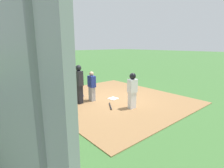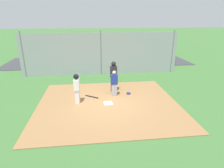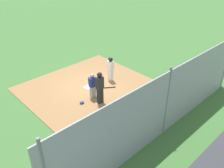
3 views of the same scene
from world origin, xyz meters
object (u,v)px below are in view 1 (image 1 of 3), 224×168
Objects in this scene: catcher_mask at (82,96)px; runner at (132,89)px; umpire at (79,83)px; baseball_bat at (110,106)px; catcher at (92,86)px; home_plate at (113,98)px.

runner is at bearing 15.74° from catcher_mask.
umpire is 1.81m from baseball_bat.
umpire is 7.61× the size of catcher_mask.
catcher_mask reaches higher than baseball_bat.
runner is (2.03, 0.73, 0.13)m from catcher.
catcher_mask is (-2.88, -0.81, -0.82)m from runner.
home_plate is 1.23m from baseball_bat.
home_plate is 0.28× the size of runner.
umpire is 2.50m from runner.
home_plate is at bearing -21.37° from catcher.
catcher reaches higher than home_plate.
home_plate is 0.53× the size of baseball_bat.
runner is at bearing -106.01° from baseball_bat.
runner reaches higher than baseball_bat.
baseball_bat is at bearing -61.77° from umpire.
catcher is 2.16m from runner.
umpire is 2.19× the size of baseball_bat.
runner reaches higher than catcher.
baseball_bat is at bearing -82.74° from catcher.
home_plate is at bearing -5.79° from runner.
home_plate is at bearing -18.51° from umpire.
runner is (1.58, -0.28, 0.87)m from home_plate.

